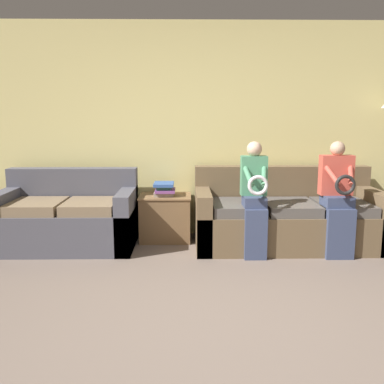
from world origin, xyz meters
The scene contains 8 objects.
ground_plane centered at (0.00, 0.00, 0.00)m, with size 14.00×14.00×0.00m, color #6B5B51.
wall_back centered at (0.00, 2.72, 1.27)m, with size 6.71×0.06×2.55m.
couch_main centered at (0.86, 2.18, 0.31)m, with size 2.05×0.92×0.87m.
couch_side centered at (-1.60, 2.17, 0.31)m, with size 1.49×0.87×0.85m.
child_left_seated centered at (0.43, 1.80, 0.65)m, with size 0.27×0.37×1.19m.
child_right_seated centered at (1.29, 1.80, 0.64)m, with size 0.34×0.37×1.19m.
side_shelf centered at (-0.52, 2.42, 0.27)m, with size 0.60×0.50×0.53m.
book_stack centered at (-0.53, 2.41, 0.61)m, with size 0.25×0.31×0.15m.
Camera 1 is at (-0.29, -2.51, 1.42)m, focal length 40.00 mm.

